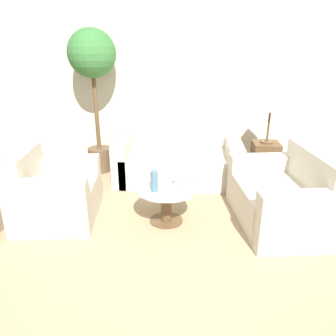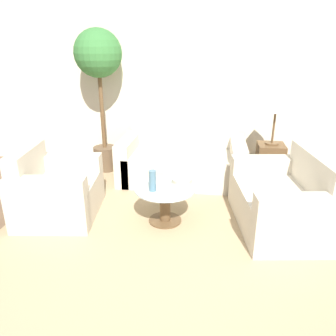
{
  "view_description": "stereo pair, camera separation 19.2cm",
  "coord_description": "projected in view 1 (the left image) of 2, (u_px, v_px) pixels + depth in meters",
  "views": [
    {
      "loc": [
        0.17,
        -2.39,
        1.89
      ],
      "look_at": [
        -0.1,
        1.1,
        0.55
      ],
      "focal_mm": 35.0,
      "sensor_mm": 36.0,
      "label": 1
    },
    {
      "loc": [
        0.36,
        -2.37,
        1.89
      ],
      "look_at": [
        -0.1,
        1.1,
        0.55
      ],
      "focal_mm": 35.0,
      "sensor_mm": 36.0,
      "label": 2
    }
  ],
  "objects": [
    {
      "name": "table_lamp",
      "position": [
        271.0,
        102.0,
        4.38
      ],
      "size": [
        0.33,
        0.33,
        0.73
      ],
      "color": "brown",
      "rests_on": "side_table"
    },
    {
      "name": "rug",
      "position": [
        166.0,
        221.0,
        3.71
      ],
      "size": [
        3.49,
        3.41,
        0.01
      ],
      "color": "tan",
      "rests_on": "ground_plane"
    },
    {
      "name": "ground_plane",
      "position": [
        170.0,
        270.0,
        2.92
      ],
      "size": [
        14.0,
        14.0,
        0.0
      ],
      "primitive_type": "plane",
      "color": "brown"
    },
    {
      "name": "coffee_table",
      "position": [
        166.0,
        200.0,
        3.61
      ],
      "size": [
        0.67,
        0.67,
        0.42
      ],
      "color": "brown",
      "rests_on": "ground_plane"
    },
    {
      "name": "loveseat",
      "position": [
        286.0,
        199.0,
        3.6
      ],
      "size": [
        1.04,
        1.38,
        0.82
      ],
      "rotation": [
        0.0,
        0.0,
        -1.43
      ],
      "color": "beige",
      "rests_on": "ground_plane"
    },
    {
      "name": "bowl",
      "position": [
        182.0,
        181.0,
        3.65
      ],
      "size": [
        0.22,
        0.22,
        0.07
      ],
      "color": "beige",
      "rests_on": "coffee_table"
    },
    {
      "name": "potted_plant",
      "position": [
        93.0,
        69.0,
        4.63
      ],
      "size": [
        0.68,
        0.68,
        2.1
      ],
      "color": "brown",
      "rests_on": "ground_plane"
    },
    {
      "name": "wall_back",
      "position": [
        183.0,
        84.0,
        5.0
      ],
      "size": [
        10.0,
        0.06,
        2.6
      ],
      "color": "beige",
      "rests_on": "ground_plane"
    },
    {
      "name": "sofa_main",
      "position": [
        178.0,
        160.0,
        4.8
      ],
      "size": [
        1.76,
        0.91,
        0.84
      ],
      "color": "beige",
      "rests_on": "ground_plane"
    },
    {
      "name": "armchair",
      "position": [
        52.0,
        195.0,
        3.7
      ],
      "size": [
        0.95,
        1.05,
        0.81
      ],
      "rotation": [
        0.0,
        0.0,
        1.69
      ],
      "color": "beige",
      "rests_on": "ground_plane"
    },
    {
      "name": "vase",
      "position": [
        154.0,
        181.0,
        3.44
      ],
      "size": [
        0.08,
        0.08,
        0.23
      ],
      "color": "slate",
      "rests_on": "coffee_table"
    },
    {
      "name": "book_stack",
      "position": [
        174.0,
        189.0,
        3.46
      ],
      "size": [
        0.19,
        0.19,
        0.05
      ],
      "rotation": [
        0.0,
        0.0,
        -0.22
      ],
      "color": "beige",
      "rests_on": "coffee_table"
    },
    {
      "name": "side_table",
      "position": [
        264.0,
        162.0,
        4.69
      ],
      "size": [
        0.36,
        0.36,
        0.58
      ],
      "color": "brown",
      "rests_on": "ground_plane"
    }
  ]
}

